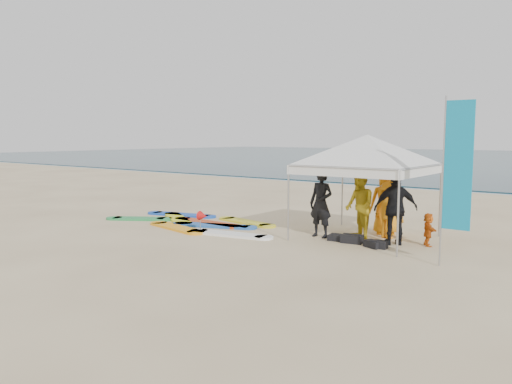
{
  "coord_description": "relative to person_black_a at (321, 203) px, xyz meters",
  "views": [
    {
      "loc": [
        9.36,
        -9.11,
        2.84
      ],
      "look_at": [
        0.34,
        2.6,
        1.2
      ],
      "focal_mm": 35.0,
      "sensor_mm": 36.0,
      "label": 1
    }
  ],
  "objects": [
    {
      "name": "person_seated",
      "position": [
        2.81,
        0.7,
        -0.53
      ],
      "size": [
        0.64,
        0.82,
        0.87
      ],
      "primitive_type": "imported",
      "rotation": [
        0.0,
        0.0,
        2.11
      ],
      "color": "#D15A12",
      "rests_on": "ground"
    },
    {
      "name": "marker_pennant",
      "position": [
        -3.12,
        -1.54,
        -0.47
      ],
      "size": [
        0.28,
        0.28,
        0.64
      ],
      "color": "#A5A5A8",
      "rests_on": "ground"
    },
    {
      "name": "feather_flag",
      "position": [
        3.99,
        -1.18,
        1.22
      ],
      "size": [
        0.62,
        0.04,
        3.71
      ],
      "color": "#A5A5A8",
      "rests_on": "ground"
    },
    {
      "name": "person_black_b",
      "position": [
        2.08,
        0.3,
        0.0
      ],
      "size": [
        1.2,
        1.05,
        1.94
      ],
      "primitive_type": "imported",
      "rotation": [
        0.0,
        0.0,
        3.77
      ],
      "color": "black",
      "rests_on": "ground"
    },
    {
      "name": "gear_pile",
      "position": [
        1.24,
        -0.22,
        -0.87
      ],
      "size": [
        1.78,
        0.68,
        0.22
      ],
      "color": "black",
      "rests_on": "ground"
    },
    {
      "name": "person_orange_b",
      "position": [
        1.31,
        1.5,
        -0.01
      ],
      "size": [
        1.12,
        0.98,
        1.92
      ],
      "primitive_type": "imported",
      "rotation": [
        0.0,
        0.0,
        3.63
      ],
      "color": "orange",
      "rests_on": "ground"
    },
    {
      "name": "person_yellow",
      "position": [
        0.97,
        0.44,
        -0.03
      ],
      "size": [
        1.15,
        1.12,
        1.87
      ],
      "primitive_type": "imported",
      "rotation": [
        0.0,
        0.0,
        -0.69
      ],
      "color": "gold",
      "rests_on": "ground"
    },
    {
      "name": "person_black_a",
      "position": [
        0.0,
        0.0,
        0.0
      ],
      "size": [
        0.73,
        0.5,
        1.93
      ],
      "primitive_type": "imported",
      "rotation": [
        0.0,
        0.0,
        -0.05
      ],
      "color": "black",
      "rests_on": "ground"
    },
    {
      "name": "person_orange_a",
      "position": [
        1.58,
        1.03,
        -0.17
      ],
      "size": [
        1.17,
        0.92,
        1.6
      ],
      "primitive_type": "imported",
      "rotation": [
        0.0,
        0.0,
        2.78
      ],
      "color": "orange",
      "rests_on": "ground"
    },
    {
      "name": "surfboard_spread",
      "position": [
        -4.32,
        -0.6,
        -0.93
      ],
      "size": [
        6.29,
        3.03,
        0.07
      ],
      "color": "yellow",
      "rests_on": "ground"
    },
    {
      "name": "canopy_tent",
      "position": [
        1.09,
        0.59,
        1.92
      ],
      "size": [
        4.39,
        4.39,
        3.31
      ],
      "color": "#A5A5A8",
      "rests_on": "ground"
    },
    {
      "name": "shoreline_foam",
      "position": [
        -2.3,
        15.13,
        -0.96
      ],
      "size": [
        160.0,
        1.2,
        0.01
      ],
      "primitive_type": "cube",
      "color": "silver",
      "rests_on": "ground"
    },
    {
      "name": "ground",
      "position": [
        -2.3,
        -3.07,
        -0.97
      ],
      "size": [
        120.0,
        120.0,
        0.0
      ],
      "primitive_type": "plane",
      "color": "beige",
      "rests_on": "ground"
    }
  ]
}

